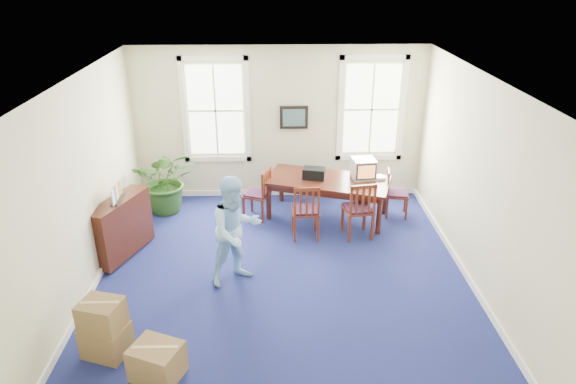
{
  "coord_description": "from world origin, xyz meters",
  "views": [
    {
      "loc": [
        -0.13,
        -7.01,
        4.72
      ],
      "look_at": [
        0.1,
        0.6,
        1.25
      ],
      "focal_mm": 32.0,
      "sensor_mm": 36.0,
      "label": 1
    }
  ],
  "objects_px": {
    "crt_tv": "(363,168)",
    "chair_near_left": "(305,210)",
    "cardboard_boxes": "(123,321)",
    "conference_table": "(327,198)",
    "credenza": "(121,229)",
    "potted_plant": "(166,180)",
    "man": "(236,231)"
  },
  "relations": [
    {
      "from": "crt_tv",
      "to": "chair_near_left",
      "type": "relative_size",
      "value": 0.43
    },
    {
      "from": "crt_tv",
      "to": "cardboard_boxes",
      "type": "height_order",
      "value": "crt_tv"
    },
    {
      "from": "conference_table",
      "to": "credenza",
      "type": "bearing_deg",
      "value": -141.64
    },
    {
      "from": "credenza",
      "to": "potted_plant",
      "type": "xyz_separation_m",
      "value": [
        0.46,
        1.73,
        0.16
      ]
    },
    {
      "from": "credenza",
      "to": "potted_plant",
      "type": "relative_size",
      "value": 0.97
    },
    {
      "from": "potted_plant",
      "to": "cardboard_boxes",
      "type": "bearing_deg",
      "value": -87.65
    },
    {
      "from": "chair_near_left",
      "to": "potted_plant",
      "type": "height_order",
      "value": "potted_plant"
    },
    {
      "from": "conference_table",
      "to": "crt_tv",
      "type": "bearing_deg",
      "value": 22.24
    },
    {
      "from": "chair_near_left",
      "to": "man",
      "type": "distance_m",
      "value": 1.85
    },
    {
      "from": "crt_tv",
      "to": "chair_near_left",
      "type": "distance_m",
      "value": 1.53
    },
    {
      "from": "conference_table",
      "to": "credenza",
      "type": "xyz_separation_m",
      "value": [
        -3.67,
        -1.38,
        0.11
      ]
    },
    {
      "from": "chair_near_left",
      "to": "potted_plant",
      "type": "distance_m",
      "value": 2.97
    },
    {
      "from": "chair_near_left",
      "to": "potted_plant",
      "type": "xyz_separation_m",
      "value": [
        -2.73,
        1.16,
        0.13
      ]
    },
    {
      "from": "credenza",
      "to": "cardboard_boxes",
      "type": "bearing_deg",
      "value": -53.48
    },
    {
      "from": "conference_table",
      "to": "crt_tv",
      "type": "height_order",
      "value": "crt_tv"
    },
    {
      "from": "potted_plant",
      "to": "cardboard_boxes",
      "type": "distance_m",
      "value": 4.1
    },
    {
      "from": "crt_tv",
      "to": "man",
      "type": "bearing_deg",
      "value": -142.65
    },
    {
      "from": "chair_near_left",
      "to": "credenza",
      "type": "relative_size",
      "value": 0.84
    },
    {
      "from": "conference_table",
      "to": "chair_near_left",
      "type": "height_order",
      "value": "chair_near_left"
    },
    {
      "from": "conference_table",
      "to": "crt_tv",
      "type": "xyz_separation_m",
      "value": [
        0.7,
        0.05,
        0.6
      ]
    },
    {
      "from": "crt_tv",
      "to": "credenza",
      "type": "bearing_deg",
      "value": -168.35
    },
    {
      "from": "cardboard_boxes",
      "to": "potted_plant",
      "type": "bearing_deg",
      "value": 92.35
    },
    {
      "from": "conference_table",
      "to": "cardboard_boxes",
      "type": "height_order",
      "value": "cardboard_boxes"
    },
    {
      "from": "chair_near_left",
      "to": "credenza",
      "type": "bearing_deg",
      "value": 7.9
    },
    {
      "from": "crt_tv",
      "to": "cardboard_boxes",
      "type": "bearing_deg",
      "value": -141.05
    },
    {
      "from": "cardboard_boxes",
      "to": "man",
      "type": "bearing_deg",
      "value": 47.91
    },
    {
      "from": "conference_table",
      "to": "chair_near_left",
      "type": "distance_m",
      "value": 0.95
    },
    {
      "from": "credenza",
      "to": "potted_plant",
      "type": "distance_m",
      "value": 1.8
    },
    {
      "from": "chair_near_left",
      "to": "man",
      "type": "relative_size",
      "value": 0.61
    },
    {
      "from": "conference_table",
      "to": "cardboard_boxes",
      "type": "xyz_separation_m",
      "value": [
        -3.04,
        -3.74,
        0.02
      ]
    },
    {
      "from": "conference_table",
      "to": "potted_plant",
      "type": "bearing_deg",
      "value": -168.43
    },
    {
      "from": "conference_table",
      "to": "cardboard_boxes",
      "type": "relative_size",
      "value": 1.59
    }
  ]
}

